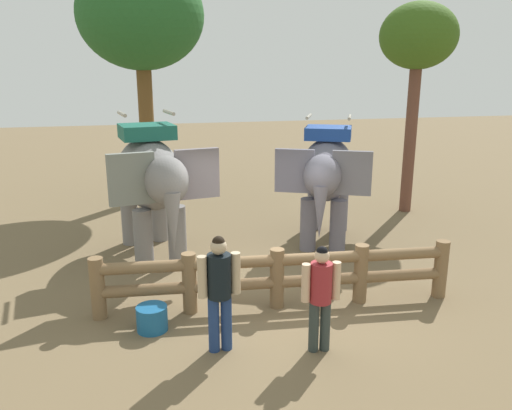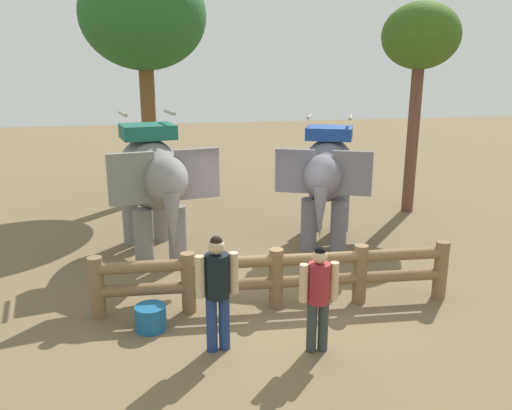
{
  "view_description": "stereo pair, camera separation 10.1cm",
  "coord_description": "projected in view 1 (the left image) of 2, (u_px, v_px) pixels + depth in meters",
  "views": [
    {
      "loc": [
        -2.17,
        -7.84,
        3.99
      ],
      "look_at": [
        0.0,
        1.46,
        1.4
      ],
      "focal_mm": 35.7,
      "sensor_mm": 36.0,
      "label": 1
    },
    {
      "loc": [
        -2.07,
        -7.87,
        3.99
      ],
      "look_at": [
        0.0,
        1.46,
        1.4
      ],
      "focal_mm": 35.7,
      "sensor_mm": 36.0,
      "label": 2
    }
  ],
  "objects": [
    {
      "name": "tree_back_center",
      "position": [
        141.0,
        18.0,
        14.65
      ],
      "size": [
        3.65,
        3.65,
        6.99
      ],
      "color": "brown",
      "rests_on": "ground"
    },
    {
      "name": "tourist_man_in_blue",
      "position": [
        219.0,
        286.0,
        7.18
      ],
      "size": [
        0.62,
        0.36,
        1.75
      ],
      "color": "navy",
      "rests_on": "ground"
    },
    {
      "name": "feed_bucket",
      "position": [
        152.0,
        318.0,
        7.95
      ],
      "size": [
        0.48,
        0.48,
        0.4
      ],
      "color": "#19598C",
      "rests_on": "ground"
    },
    {
      "name": "elephant_near_left",
      "position": [
        152.0,
        178.0,
        10.63
      ],
      "size": [
        2.15,
        3.69,
        3.11
      ],
      "color": "gray",
      "rests_on": "ground"
    },
    {
      "name": "tourist_woman_in_black",
      "position": [
        321.0,
        291.0,
        7.19
      ],
      "size": [
        0.57,
        0.33,
        1.6
      ],
      "color": "#2D3634",
      "rests_on": "ground"
    },
    {
      "name": "elephant_center",
      "position": [
        326.0,
        173.0,
        11.57
      ],
      "size": [
        2.63,
        3.48,
        2.95
      ],
      "color": "slate",
      "rests_on": "ground"
    },
    {
      "name": "tree_far_left",
      "position": [
        418.0,
        42.0,
        13.44
      ],
      "size": [
        2.04,
        2.04,
        5.66
      ],
      "color": "brown",
      "rests_on": "ground"
    },
    {
      "name": "ground_plane",
      "position": [
        275.0,
        303.0,
        8.89
      ],
      "size": [
        60.0,
        60.0,
        0.0
      ],
      "primitive_type": "plane",
      "color": "brown"
    },
    {
      "name": "log_fence",
      "position": [
        277.0,
        274.0,
        8.63
      ],
      "size": [
        6.13,
        0.77,
        1.05
      ],
      "color": "brown",
      "rests_on": "ground"
    }
  ]
}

